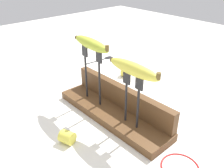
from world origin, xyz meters
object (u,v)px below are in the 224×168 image
at_px(banana_raised_left, 91,44).
at_px(banana_chunk_far, 126,72).
at_px(fork_stand_left, 92,71).
at_px(banana_chunk_near, 67,137).
at_px(banana_raised_right, 133,69).
at_px(fork_stand_right, 132,96).
at_px(wire_coil, 180,167).
at_px(fork_fallen_near, 103,59).

height_order(banana_raised_left, banana_chunk_far, banana_raised_left).
height_order(fork_stand_left, banana_chunk_near, fork_stand_left).
distance_m(banana_raised_left, banana_raised_right, 0.19).
relative_size(fork_stand_right, banana_chunk_near, 3.25).
relative_size(banana_raised_left, wire_coil, 1.86).
relative_size(fork_stand_right, wire_coil, 1.65).
distance_m(fork_stand_left, fork_fallen_near, 0.47).
height_order(fork_fallen_near, banana_chunk_far, banana_chunk_far).
height_order(fork_fallen_near, wire_coil, fork_fallen_near).
height_order(banana_raised_right, fork_fallen_near, banana_raised_right).
relative_size(fork_stand_left, banana_chunk_far, 3.48).
height_order(banana_raised_left, wire_coil, banana_raised_left).
xyz_separation_m(fork_stand_right, banana_chunk_far, (-0.28, 0.27, -0.11)).
bearing_deg(wire_coil, banana_chunk_far, 149.42).
relative_size(banana_raised_right, fork_fallen_near, 1.11).
bearing_deg(banana_chunk_near, fork_stand_left, 119.08).
height_order(fork_stand_left, fork_fallen_near, fork_stand_left).
bearing_deg(banana_raised_left, banana_chunk_near, -60.90).
relative_size(banana_raised_right, wire_coil, 1.83).
xyz_separation_m(fork_stand_left, wire_coil, (0.38, -0.02, -0.14)).
bearing_deg(banana_chunk_near, wire_coil, 30.15).
relative_size(fork_stand_left, banana_raised_right, 1.05).
distance_m(fork_stand_left, banana_chunk_far, 0.31).
relative_size(banana_raised_right, banana_chunk_near, 3.63).
relative_size(fork_stand_left, fork_stand_right, 1.17).
bearing_deg(wire_coil, banana_raised_left, 177.61).
relative_size(banana_raised_right, banana_chunk_far, 3.33).
distance_m(banana_chunk_near, banana_chunk_far, 0.49).
bearing_deg(fork_fallen_near, wire_coil, -25.43).
height_order(fork_stand_left, banana_raised_left, banana_raised_left).
xyz_separation_m(banana_raised_right, wire_coil, (0.19, -0.02, -0.21)).
bearing_deg(banana_raised_right, banana_raised_left, 180.00).
bearing_deg(banana_chunk_far, banana_raised_right, -43.05).
relative_size(fork_fallen_near, wire_coil, 1.66).
distance_m(fork_stand_left, banana_chunk_near, 0.24).
bearing_deg(wire_coil, fork_stand_right, 175.29).
bearing_deg(fork_stand_right, banana_raised_left, 180.00).
bearing_deg(banana_raised_left, fork_stand_right, -0.00).
bearing_deg(fork_fallen_near, banana_raised_left, -44.56).
bearing_deg(fork_stand_left, banana_raised_right, 0.00).
relative_size(banana_raised_left, banana_chunk_far, 3.37).
relative_size(banana_chunk_near, banana_chunk_far, 0.92).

